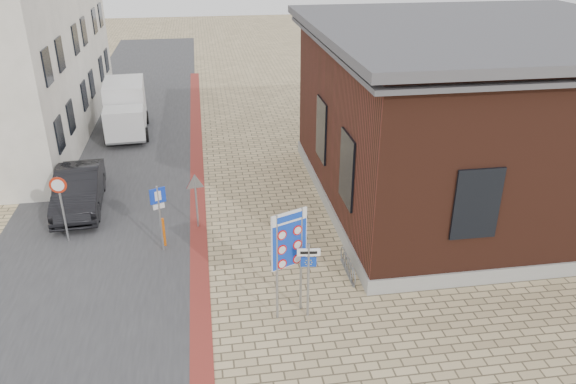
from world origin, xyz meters
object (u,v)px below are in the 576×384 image
object	(u,v)px
parking_sign	(159,208)
bollard	(164,232)
essen_sign	(308,269)
border_sign	(289,241)
sedan	(79,190)
box_truck	(125,108)

from	to	relation	value
parking_sign	bollard	bearing A→B (deg)	58.60
bollard	essen_sign	bearing A→B (deg)	-47.45
parking_sign	bollard	size ratio (longest dim) A/B	2.27
border_sign	bollard	bearing A→B (deg)	106.56
sedan	essen_sign	world-z (taller)	essen_sign
border_sign	bollard	xyz separation A→B (m)	(-3.64, 4.31, -1.81)
essen_sign	parking_sign	distance (m)	5.93
box_truck	essen_sign	distance (m)	18.04
border_sign	bollard	distance (m)	5.93
essen_sign	parking_sign	bearing A→B (deg)	142.33
sedan	box_truck	world-z (taller)	box_truck
sedan	essen_sign	xyz separation A→B (m)	(7.50, -7.99, 0.76)
border_sign	box_truck	bearing A→B (deg)	86.47
parking_sign	essen_sign	bearing A→B (deg)	-68.96
essen_sign	bollard	bearing A→B (deg)	139.98
sedan	border_sign	xyz separation A→B (m)	(7.00, -7.79, 1.57)
essen_sign	parking_sign	xyz separation A→B (m)	(-4.19, 4.20, 0.10)
bollard	box_truck	bearing A→B (deg)	101.19
sedan	border_sign	distance (m)	10.59
box_truck	parking_sign	world-z (taller)	box_truck
border_sign	parking_sign	distance (m)	5.49
essen_sign	bollard	xyz separation A→B (m)	(-4.14, 4.51, -1.00)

